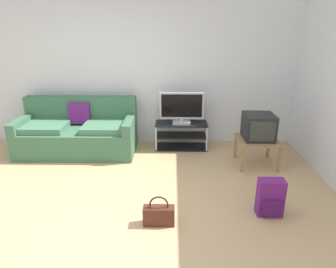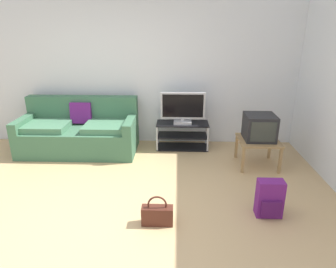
{
  "view_description": "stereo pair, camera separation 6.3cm",
  "coord_description": "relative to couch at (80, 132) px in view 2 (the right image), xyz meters",
  "views": [
    {
      "loc": [
        0.86,
        -2.92,
        2.06
      ],
      "look_at": [
        0.79,
        0.92,
        0.68
      ],
      "focal_mm": 32.27,
      "sensor_mm": 36.0,
      "label": 1
    },
    {
      "loc": [
        0.92,
        -2.91,
        2.06
      ],
      "look_at": [
        0.79,
        0.92,
        0.68
      ],
      "focal_mm": 32.27,
      "sensor_mm": 36.0,
      "label": 2
    }
  ],
  "objects": [
    {
      "name": "handbag",
      "position": [
        1.47,
        -2.04,
        -0.21
      ],
      "size": [
        0.34,
        0.13,
        0.35
      ],
      "rotation": [
        0.0,
        0.0,
        0.05
      ],
      "color": "#4C2319",
      "rests_on": "ground_plane"
    },
    {
      "name": "ground_plane",
      "position": [
        0.76,
        -1.91,
        -0.34
      ],
      "size": [
        9.0,
        9.8,
        0.02
      ],
      "primitive_type": "cube",
      "color": "tan"
    },
    {
      "name": "flat_tv",
      "position": [
        1.76,
        0.16,
        0.39
      ],
      "size": [
        0.75,
        0.22,
        0.54
      ],
      "color": "#B2B2B7",
      "rests_on": "tv_stand"
    },
    {
      "name": "crt_tv",
      "position": [
        2.91,
        -0.48,
        0.29
      ],
      "size": [
        0.44,
        0.45,
        0.38
      ],
      "color": "#232326",
      "rests_on": "side_table"
    },
    {
      "name": "side_table",
      "position": [
        2.91,
        -0.5,
        0.04
      ],
      "size": [
        0.6,
        0.6,
        0.43
      ],
      "color": "#9E7A4C",
      "rests_on": "ground_plane"
    },
    {
      "name": "couch",
      "position": [
        0.0,
        0.0,
        0.0
      ],
      "size": [
        1.93,
        0.89,
        0.9
      ],
      "color": "#3D6B4C",
      "rests_on": "ground_plane"
    },
    {
      "name": "tv_stand",
      "position": [
        1.76,
        0.18,
        -0.1
      ],
      "size": [
        0.9,
        0.4,
        0.46
      ],
      "color": "black",
      "rests_on": "ground_plane"
    },
    {
      "name": "wall_back",
      "position": [
        0.76,
        0.54,
        1.02
      ],
      "size": [
        9.0,
        0.1,
        2.7
      ],
      "primitive_type": "cube",
      "color": "silver",
      "rests_on": "ground_plane"
    },
    {
      "name": "backpack",
      "position": [
        2.73,
        -1.83,
        -0.12
      ],
      "size": [
        0.29,
        0.23,
        0.44
      ],
      "rotation": [
        0.0,
        0.0,
        -0.07
      ],
      "color": "#661E70",
      "rests_on": "ground_plane"
    }
  ]
}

